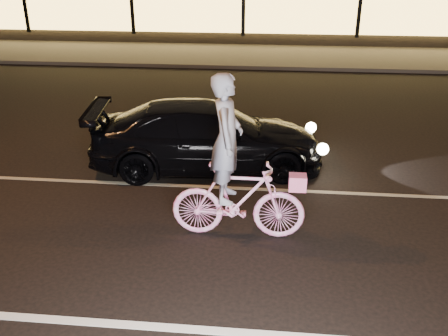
# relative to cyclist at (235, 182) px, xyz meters

# --- Properties ---
(ground) EXTENTS (90.00, 90.00, 0.00)m
(ground) POSITION_rel_cyclist_xyz_m (-0.82, -0.49, -0.84)
(ground) COLOR black
(ground) RESTS_ON ground
(lane_stripe_near) EXTENTS (60.00, 0.12, 0.01)m
(lane_stripe_near) POSITION_rel_cyclist_xyz_m (-0.82, -1.99, -0.84)
(lane_stripe_near) COLOR silver
(lane_stripe_near) RESTS_ON ground
(lane_stripe_far) EXTENTS (60.00, 0.10, 0.01)m
(lane_stripe_far) POSITION_rel_cyclist_xyz_m (-0.82, 1.51, -0.84)
(lane_stripe_far) COLOR gray
(lane_stripe_far) RESTS_ON ground
(sidewalk) EXTENTS (30.00, 4.00, 0.12)m
(sidewalk) POSITION_rel_cyclist_xyz_m (-0.82, 12.51, -0.78)
(sidewalk) COLOR #383533
(sidewalk) RESTS_ON ground
(cyclist) EXTENTS (1.89, 0.65, 2.37)m
(cyclist) POSITION_rel_cyclist_xyz_m (0.00, 0.00, 0.00)
(cyclist) COLOR #FD32A5
(cyclist) RESTS_ON ground
(sedan) EXTENTS (4.45, 2.25, 1.24)m
(sedan) POSITION_rel_cyclist_xyz_m (-0.70, 2.38, -0.22)
(sedan) COLOR black
(sedan) RESTS_ON ground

